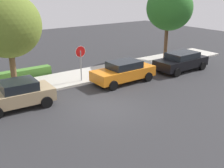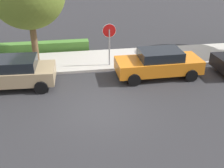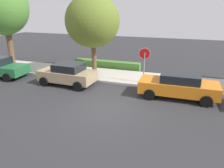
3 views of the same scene
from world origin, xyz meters
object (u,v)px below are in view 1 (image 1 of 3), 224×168
parked_car_black (181,61)px  stop_sign (81,58)px  street_tree_mid_block (7,25)px  parked_car_tan (17,94)px  street_tree_near_corner (170,8)px  parked_car_orange (124,72)px

parked_car_black → stop_sign: bearing=165.6°
street_tree_mid_block → stop_sign: bearing=-15.5°
parked_car_black → street_tree_mid_block: bearing=165.2°
stop_sign → street_tree_mid_block: size_ratio=0.42×
parked_car_black → street_tree_mid_block: size_ratio=0.75×
parked_car_tan → street_tree_mid_block: street_tree_mid_block is taller
street_tree_near_corner → street_tree_mid_block: size_ratio=1.06×
stop_sign → parked_car_tan: bearing=-161.1°
street_tree_near_corner → street_tree_mid_block: street_tree_near_corner is taller
parked_car_black → parked_car_tan: bearing=178.5°
parked_car_tan → parked_car_black: (12.69, -0.33, 0.00)m
stop_sign → street_tree_near_corner: bearing=6.4°
stop_sign → street_tree_near_corner: street_tree_near_corner is taller
street_tree_near_corner → street_tree_mid_block: (-13.56, 0.12, -0.44)m
street_tree_near_corner → parked_car_orange: bearing=-158.8°
street_tree_near_corner → stop_sign: bearing=-173.6°
street_tree_near_corner → street_tree_mid_block: bearing=179.5°
parked_car_orange → parked_car_black: size_ratio=0.99×
parked_car_tan → street_tree_near_corner: size_ratio=0.61×
stop_sign → parked_car_tan: size_ratio=0.65×
stop_sign → street_tree_mid_block: bearing=164.5°
parked_car_black → street_tree_near_corner: size_ratio=0.70×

